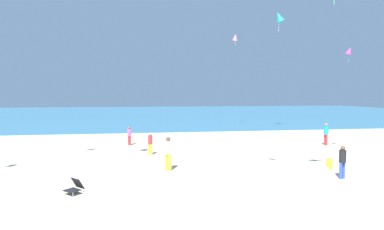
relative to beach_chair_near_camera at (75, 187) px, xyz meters
The scene contains 12 objects.
ground_plane 9.50m from the beach_chair_near_camera, 57.59° to the left, with size 120.00×120.00×0.00m, color beige.
ocean_water 48.08m from the beach_chair_near_camera, 83.93° to the left, with size 120.00×60.00×0.05m, color teal.
beach_chair_near_camera is the anchor object (origin of this frame).
person_0 18.22m from the beach_chair_near_camera, 28.60° to the left, with size 0.36×0.36×1.66m.
person_1 11.00m from the beach_chair_near_camera, 82.40° to the left, with size 0.40×0.40×1.41m.
person_2 12.13m from the beach_chair_near_camera, ahead, with size 0.58×0.37×0.69m.
person_3 7.69m from the beach_chair_near_camera, 67.37° to the left, with size 0.36×0.36×1.41m.
person_4 4.90m from the beach_chair_near_camera, 38.17° to the left, with size 0.47×0.47×1.71m.
person_5 11.51m from the beach_chair_near_camera, ahead, with size 0.36×0.36×1.51m.
kite_pink 26.65m from the beach_chair_near_camera, 59.28° to the left, with size 0.60×0.85×1.33m.
kite_teal 26.40m from the beach_chair_near_camera, 47.51° to the left, with size 1.26×1.01×2.10m.
kite_magenta 17.42m from the beach_chair_near_camera, 19.63° to the left, with size 0.57×0.48×0.92m.
Camera 1 is at (-2.30, -9.95, 3.84)m, focal length 28.25 mm.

